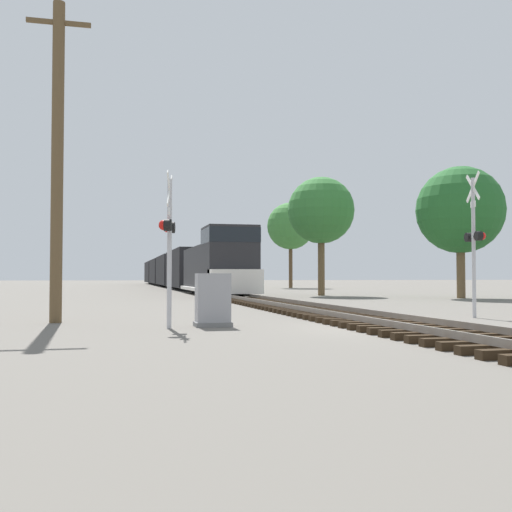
# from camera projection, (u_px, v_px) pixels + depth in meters

# --- Properties ---
(ground_plane) EXTENTS (400.00, 400.00, 0.00)m
(ground_plane) POSITION_uv_depth(u_px,v_px,m) (392.00, 328.00, 15.26)
(ground_plane) COLOR #666059
(rail_track_bed) EXTENTS (2.60, 160.00, 0.31)m
(rail_track_bed) POSITION_uv_depth(u_px,v_px,m) (391.00, 323.00, 15.26)
(rail_track_bed) COLOR black
(rail_track_bed) RESTS_ON ground
(freight_train) EXTENTS (3.13, 81.64, 4.41)m
(freight_train) POSITION_uv_depth(u_px,v_px,m) (172.00, 271.00, 73.90)
(freight_train) COLOR #232326
(freight_train) RESTS_ON ground
(crossing_signal_near) EXTENTS (0.50, 1.01, 3.98)m
(crossing_signal_near) POSITION_uv_depth(u_px,v_px,m) (168.00, 235.00, 15.25)
(crossing_signal_near) COLOR #B7B7BC
(crossing_signal_near) RESTS_ON ground
(crossing_signal_far) EXTENTS (0.43, 1.01, 4.66)m
(crossing_signal_far) POSITION_uv_depth(u_px,v_px,m) (474.00, 238.00, 19.18)
(crossing_signal_far) COLOR #B7B7BC
(crossing_signal_far) RESTS_ON ground
(relay_cabinet) EXTENTS (0.96, 0.71, 1.40)m
(relay_cabinet) POSITION_uv_depth(u_px,v_px,m) (213.00, 300.00, 15.81)
(relay_cabinet) COLOR slate
(relay_cabinet) RESTS_ON ground
(utility_pole) EXTENTS (1.80, 0.34, 9.28)m
(utility_pole) POSITION_uv_depth(u_px,v_px,m) (57.00, 158.00, 17.20)
(utility_pole) COLOR brown
(utility_pole) RESTS_ON ground
(tree_far_right) EXTENTS (5.31, 5.31, 8.05)m
(tree_far_right) POSITION_uv_depth(u_px,v_px,m) (460.00, 210.00, 36.49)
(tree_far_right) COLOR brown
(tree_far_right) RESTS_ON ground
(tree_mid_background) EXTENTS (4.65, 4.65, 8.27)m
(tree_mid_background) POSITION_uv_depth(u_px,v_px,m) (321.00, 211.00, 41.69)
(tree_mid_background) COLOR brown
(tree_mid_background) RESTS_ON ground
(tree_deep_background) EXTENTS (5.42, 5.42, 9.88)m
(tree_deep_background) POSITION_uv_depth(u_px,v_px,m) (291.00, 226.00, 69.16)
(tree_deep_background) COLOR brown
(tree_deep_background) RESTS_ON ground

